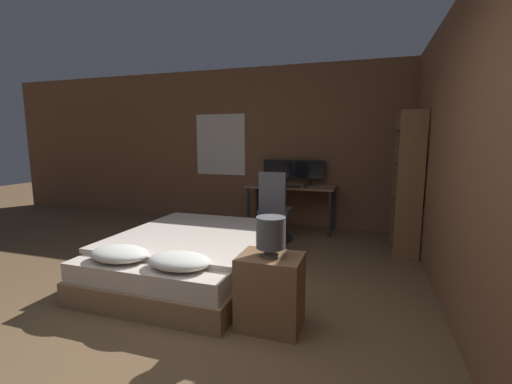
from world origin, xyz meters
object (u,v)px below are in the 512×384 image
(bed, at_px, (192,255))
(nightstand, at_px, (270,291))
(computer_mouse, at_px, (305,187))
(office_chair, at_px, (274,214))
(bedside_lamp, at_px, (271,233))
(monitor_left, at_px, (278,170))
(keyboard, at_px, (288,187))
(monitor_right, at_px, (309,171))
(bookshelf, at_px, (408,177))
(desk, at_px, (291,192))

(bed, xyz_separation_m, nightstand, (1.09, -0.73, 0.06))
(computer_mouse, bearing_deg, bed, -113.08)
(computer_mouse, distance_m, office_chair, 0.71)
(office_chair, bearing_deg, bedside_lamp, -75.87)
(nightstand, distance_m, monitor_left, 3.31)
(keyboard, bearing_deg, monitor_right, 54.25)
(keyboard, distance_m, bookshelf, 1.76)
(office_chair, bearing_deg, desk, 81.93)
(bedside_lamp, xyz_separation_m, desk, (-0.48, 2.96, -0.13))
(monitor_left, bearing_deg, bed, -97.97)
(nightstand, xyz_separation_m, desk, (-0.48, 2.96, 0.35))
(bedside_lamp, height_order, desk, bedside_lamp)
(bedside_lamp, xyz_separation_m, computer_mouse, (-0.21, 2.78, -0.01))
(bedside_lamp, bearing_deg, office_chair, 104.13)
(bed, xyz_separation_m, bookshelf, (2.27, 1.57, 0.77))
(monitor_left, bearing_deg, desk, -35.02)
(desk, distance_m, office_chair, 0.72)
(bed, xyz_separation_m, bedside_lamp, (1.09, -0.73, 0.54))
(bedside_lamp, height_order, monitor_left, monitor_left)
(nightstand, bearing_deg, computer_mouse, 94.38)
(bedside_lamp, bearing_deg, bed, 146.26)
(monitor_left, relative_size, bookshelf, 0.28)
(bed, bearing_deg, nightstand, -33.74)
(nightstand, distance_m, keyboard, 2.86)
(keyboard, height_order, bookshelf, bookshelf)
(monitor_right, relative_size, keyboard, 1.43)
(keyboard, bearing_deg, desk, 90.00)
(bedside_lamp, relative_size, keyboard, 0.86)
(monitor_right, xyz_separation_m, computer_mouse, (0.00, -0.37, -0.22))
(bed, bearing_deg, monitor_right, 70.19)
(bed, height_order, bedside_lamp, bedside_lamp)
(monitor_left, bearing_deg, keyboard, -54.25)
(bed, bearing_deg, office_chair, 71.93)
(office_chair, bearing_deg, keyboard, 78.95)
(computer_mouse, distance_m, bookshelf, 1.50)
(office_chair, bearing_deg, monitor_right, 67.13)
(monitor_left, xyz_separation_m, keyboard, (0.27, -0.37, -0.23))
(desk, height_order, monitor_right, monitor_right)
(monitor_right, bearing_deg, bedside_lamp, -86.10)
(desk, distance_m, monitor_left, 0.47)
(desk, xyz_separation_m, bookshelf, (1.67, -0.67, 0.36))
(bed, relative_size, monitor_right, 4.04)
(bed, relative_size, bedside_lamp, 6.70)
(bed, distance_m, monitor_left, 2.56)
(nightstand, bearing_deg, bed, 146.26)
(bed, height_order, nightstand, nightstand)
(keyboard, bearing_deg, bed, -106.45)
(keyboard, xyz_separation_m, bookshelf, (1.67, -0.49, 0.25))
(nightstand, bearing_deg, monitor_right, 93.90)
(nightstand, height_order, bookshelf, bookshelf)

